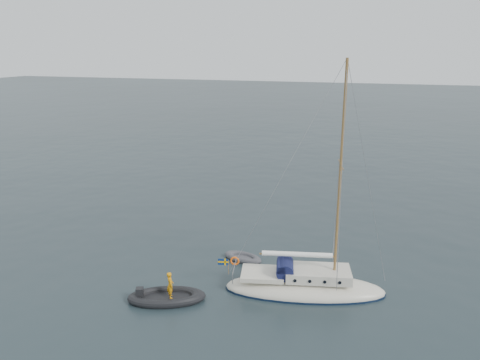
% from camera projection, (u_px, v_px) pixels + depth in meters
% --- Properties ---
extents(ground, '(300.00, 300.00, 0.00)m').
position_uv_depth(ground, '(272.00, 264.00, 27.74)').
color(ground, black).
rests_on(ground, ground).
extents(sailboat, '(8.76, 2.63, 12.47)m').
position_uv_depth(sailboat, '(305.00, 276.00, 24.28)').
color(sailboat, beige).
rests_on(sailboat, ground).
extents(dinghy, '(2.46, 1.11, 0.35)m').
position_uv_depth(dinghy, '(243.00, 257.00, 28.18)').
color(dinghy, '#48484C').
rests_on(dinghy, ground).
extents(rib, '(3.95, 1.79, 1.59)m').
position_uv_depth(rib, '(166.00, 296.00, 23.61)').
color(rib, black).
rests_on(rib, ground).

